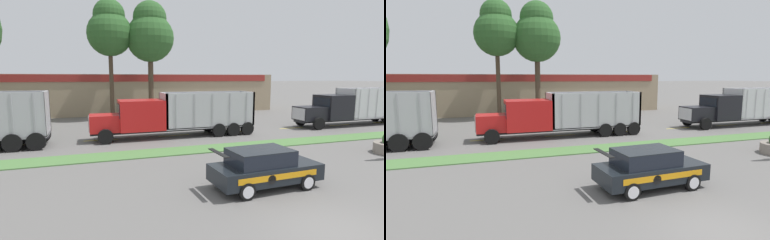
{
  "view_description": "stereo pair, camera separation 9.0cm",
  "coord_description": "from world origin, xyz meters",
  "views": [
    {
      "loc": [
        -6.52,
        -6.62,
        4.48
      ],
      "look_at": [
        -1.16,
        9.53,
        2.04
      ],
      "focal_mm": 28.0,
      "sensor_mm": 36.0,
      "label": 1
    },
    {
      "loc": [
        -6.44,
        -6.65,
        4.48
      ],
      "look_at": [
        -1.16,
        9.53,
        2.04
      ],
      "focal_mm": 28.0,
      "sensor_mm": 36.0,
      "label": 2
    }
  ],
  "objects": [
    {
      "name": "dump_truck_trail",
      "position": [
        15.73,
        15.11,
        1.56
      ],
      "size": [
        12.25,
        2.65,
        3.46
      ],
      "color": "black",
      "rests_on": "ground_plane"
    },
    {
      "name": "dump_truck_mid",
      "position": [
        -1.67,
        15.07,
        1.53
      ],
      "size": [
        12.32,
        2.66,
        3.37
      ],
      "color": "black",
      "rests_on": "ground_plane"
    },
    {
      "name": "centre_line_7",
      "position": [
        15.52,
        15.45,
        0.0
      ],
      "size": [
        2.4,
        0.14,
        0.01
      ],
      "primitive_type": "cube",
      "color": "yellow",
      "rests_on": "ground_plane"
    },
    {
      "name": "tree_behind_left",
      "position": [
        -4.55,
        26.43,
        9.38
      ],
      "size": [
        4.64,
        4.64,
        12.45
      ],
      "color": "#473828",
      "rests_on": "ground_plane"
    },
    {
      "name": "centre_line_4",
      "position": [
        -0.68,
        15.45,
        0.0
      ],
      "size": [
        2.4,
        0.14,
        0.01
      ],
      "primitive_type": "cube",
      "color": "yellow",
      "rests_on": "ground_plane"
    },
    {
      "name": "centre_line_3",
      "position": [
        -6.08,
        15.45,
        0.0
      ],
      "size": [
        2.4,
        0.14,
        0.01
      ],
      "primitive_type": "cube",
      "color": "yellow",
      "rests_on": "ground_plane"
    },
    {
      "name": "rally_car",
      "position": [
        -0.06,
        3.61,
        0.84
      ],
      "size": [
        4.54,
        2.14,
        1.66
      ],
      "color": "black",
      "rests_on": "ground_plane"
    },
    {
      "name": "centre_line_6",
      "position": [
        10.12,
        15.45,
        0.0
      ],
      "size": [
        2.4,
        0.14,
        0.01
      ],
      "primitive_type": "cube",
      "color": "yellow",
      "rests_on": "ground_plane"
    },
    {
      "name": "grass_verge",
      "position": [
        0.0,
        10.48,
        0.03
      ],
      "size": [
        120.0,
        1.95,
        0.06
      ],
      "primitive_type": "cube",
      "color": "#517F42",
      "rests_on": "ground_plane"
    },
    {
      "name": "store_building_backdrop",
      "position": [
        -4.45,
        35.08,
        2.41
      ],
      "size": [
        42.39,
        12.1,
        4.82
      ],
      "color": "#9E896B",
      "rests_on": "ground_plane"
    },
    {
      "name": "centre_line_8",
      "position": [
        20.92,
        15.45,
        0.0
      ],
      "size": [
        2.4,
        0.14,
        0.01
      ],
      "primitive_type": "cube",
      "color": "yellow",
      "rests_on": "ground_plane"
    },
    {
      "name": "centre_line_5",
      "position": [
        4.72,
        15.45,
        0.0
      ],
      "size": [
        2.4,
        0.14,
        0.01
      ],
      "primitive_type": "cube",
      "color": "yellow",
      "rests_on": "ground_plane"
    },
    {
      "name": "centre_line_2",
      "position": [
        -11.48,
        15.45,
        0.0
      ],
      "size": [
        2.4,
        0.14,
        0.01
      ],
      "primitive_type": "cube",
      "color": "yellow",
      "rests_on": "ground_plane"
    },
    {
      "name": "ground_plane",
      "position": [
        0.0,
        0.0,
        0.0
      ],
      "size": [
        600.0,
        600.0,
        0.0
      ],
      "primitive_type": "plane",
      "color": "slate"
    },
    {
      "name": "tree_behind_right",
      "position": [
        -0.38,
        26.17,
        9.12
      ],
      "size": [
        5.12,
        5.12,
        12.51
      ],
      "color": "#473828",
      "rests_on": "ground_plane"
    }
  ]
}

